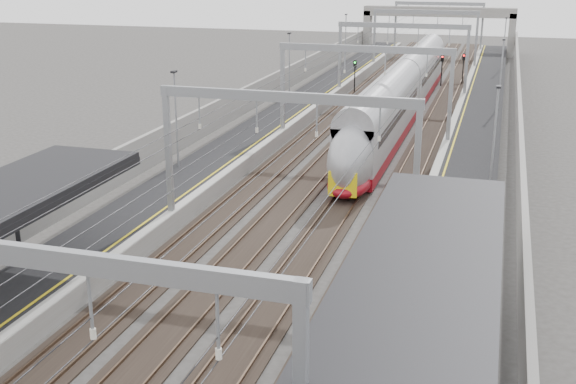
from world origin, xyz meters
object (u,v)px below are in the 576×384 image
Objects in this scene: overbridge at (439,18)px; train at (400,100)px; signal_green at (355,70)px; bench at (434,304)px.

train is at bearing -88.25° from overbridge.
overbridge is 36.01m from signal_green.
train is 15.27m from signal_green.
signal_green is (-5.20, -35.51, -2.89)m from overbridge.
train is 24.10× the size of bench.
overbridge reaches higher than train.
overbridge reaches higher than bench.
train is (1.50, -49.24, -3.24)m from overbridge.
train is at bearing 100.07° from bench.
signal_green is at bearing 116.03° from train.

